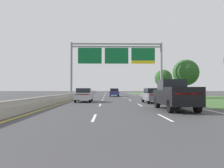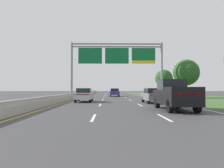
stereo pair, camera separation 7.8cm
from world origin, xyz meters
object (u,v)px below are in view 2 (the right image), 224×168
at_px(pickup_truck_black, 175,95).
at_px(roadside_tree_mid, 186,73).
at_px(roadside_tree_far, 164,78).
at_px(overhead_sign_gantry, 117,58).
at_px(car_blue_centre_lane_sedan, 115,92).
at_px(car_silver_left_lane_sedan, 84,95).
at_px(car_grey_right_lane_sedan, 153,95).

xyz_separation_m(pickup_truck_black, roadside_tree_mid, (8.22, 20.75, 3.12)).
height_order(pickup_truck_black, roadside_tree_mid, roadside_tree_mid).
bearing_deg(roadside_tree_far, pickup_truck_black, -102.96).
relative_size(overhead_sign_gantry, roadside_tree_mid, 2.37).
relative_size(car_blue_centre_lane_sedan, car_silver_left_lane_sedan, 1.00).
distance_m(overhead_sign_gantry, roadside_tree_far, 17.39).
height_order(car_grey_right_lane_sedan, roadside_tree_far, roadside_tree_far).
bearing_deg(roadside_tree_far, roadside_tree_mid, -87.57).
distance_m(overhead_sign_gantry, car_silver_left_lane_sedan, 12.43).
relative_size(overhead_sign_gantry, pickup_truck_black, 2.79).
height_order(overhead_sign_gantry, roadside_tree_mid, overhead_sign_gantry).
bearing_deg(car_grey_right_lane_sedan, roadside_tree_mid, -33.39).
bearing_deg(car_grey_right_lane_sedan, roadside_tree_far, -17.83).
height_order(car_blue_centre_lane_sedan, car_grey_right_lane_sedan, same).
bearing_deg(car_blue_centre_lane_sedan, car_grey_right_lane_sedan, -169.69).
height_order(pickup_truck_black, car_grey_right_lane_sedan, pickup_truck_black).
height_order(car_blue_centre_lane_sedan, car_silver_left_lane_sedan, same).
bearing_deg(overhead_sign_gantry, roadside_tree_far, 50.16).
bearing_deg(roadside_tree_far, overhead_sign_gantry, -129.84).
bearing_deg(roadside_tree_mid, overhead_sign_gantry, -177.19).
relative_size(car_blue_centre_lane_sedan, car_grey_right_lane_sedan, 0.99).
distance_m(car_blue_centre_lane_sedan, roadside_tree_far, 12.82).
distance_m(car_silver_left_lane_sedan, roadside_tree_mid, 19.39).
bearing_deg(pickup_truck_black, overhead_sign_gantry, 9.37).
xyz_separation_m(car_blue_centre_lane_sedan, roadside_tree_far, (11.17, 5.54, 3.00)).
bearing_deg(car_blue_centre_lane_sedan, pickup_truck_black, -172.49).
bearing_deg(car_silver_left_lane_sedan, pickup_truck_black, -143.59).
bearing_deg(pickup_truck_black, car_grey_right_lane_sedan, -0.27).
distance_m(overhead_sign_gantry, roadside_tree_mid, 11.78).
distance_m(roadside_tree_mid, roadside_tree_far, 12.65).
xyz_separation_m(pickup_truck_black, car_blue_centre_lane_sedan, (-3.49, 27.84, -0.26)).
bearing_deg(car_blue_centre_lane_sedan, roadside_tree_far, -63.27).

